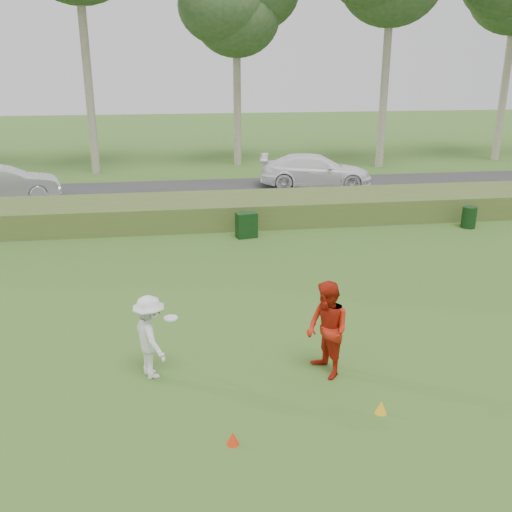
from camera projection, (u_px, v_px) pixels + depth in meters
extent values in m
plane|color=#345E1F|center=(288.00, 391.00, 10.59)|extent=(120.00, 120.00, 0.00)
cube|color=#445C25|center=(225.00, 210.00, 21.68)|extent=(80.00, 3.00, 0.90)
cube|color=#2D2D2D|center=(214.00, 192.00, 26.49)|extent=(80.00, 6.00, 0.06)
cylinder|color=gray|center=(83.00, 21.00, 28.76)|extent=(0.44, 0.44, 15.50)
cylinder|color=gray|center=(237.00, 62.00, 31.94)|extent=(0.44, 0.44, 11.50)
ellipsoid|color=#2E4A25|center=(236.00, 7.00, 31.01)|extent=(6.24, 6.24, 5.28)
cylinder|color=gray|center=(388.00, 38.00, 30.79)|extent=(0.44, 0.44, 14.00)
cylinder|color=gray|center=(510.00, 44.00, 33.21)|extent=(0.44, 0.44, 13.50)
imported|color=white|center=(150.00, 337.00, 10.85)|extent=(0.99, 1.23, 1.66)
cylinder|color=white|center=(171.00, 318.00, 10.79)|extent=(0.27, 0.27, 0.03)
imported|color=#B7210F|center=(327.00, 330.00, 10.86)|extent=(0.95, 1.09, 1.91)
cone|color=red|center=(233.00, 438.00, 9.08)|extent=(0.20, 0.20, 0.22)
cone|color=yellow|center=(381.00, 407.00, 9.89)|extent=(0.21, 0.21, 0.23)
cube|color=black|center=(247.00, 225.00, 19.71)|extent=(0.77, 0.56, 0.87)
cylinder|color=black|center=(469.00, 217.00, 20.88)|extent=(0.67, 0.67, 0.79)
imported|color=silver|center=(4.00, 184.00, 24.56)|extent=(4.78, 2.65, 1.49)
imported|color=white|center=(316.00, 171.00, 27.35)|extent=(5.62, 3.13, 1.54)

